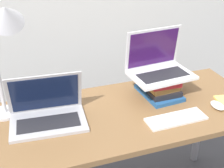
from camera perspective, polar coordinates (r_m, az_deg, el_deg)
The scene contains 7 objects.
desk at distance 1.72m, azimuth 2.48°, elevation -7.57°, with size 1.48×0.63×0.74m.
laptop_left at distance 1.60m, azimuth -11.76°, elevation -5.16°, with size 0.39×0.27×0.25m.
book_stack at distance 1.82m, azimuth 8.66°, elevation -0.24°, with size 0.21×0.28×0.12m.
laptop_on_books at distance 1.78m, azimuth 8.52°, elevation 3.29°, with size 0.36×0.27×0.25m.
wireless_keyboard at distance 1.63m, azimuth 11.64°, elevation -6.25°, with size 0.32×0.12×0.01m.
mouse at distance 1.78m, azimuth 18.73°, elevation -3.73°, with size 0.06×0.10×0.03m.
desk_lamp at distance 1.51m, azimuth -18.97°, elevation 9.44°, with size 0.23×0.20×0.62m.
Camera 1 is at (-0.52, -0.98, 1.65)m, focal length 50.00 mm.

